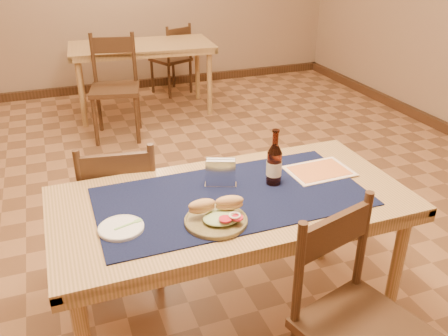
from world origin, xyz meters
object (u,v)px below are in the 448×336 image
object	(u,v)px
main_table	(232,213)
chair_main_near	(356,320)
beer_bottle	(274,164)
back_table	(142,52)
napkin_holder	(221,173)
sandwich_plate	(217,216)
chair_main_far	(122,208)

from	to	relation	value
main_table	chair_main_near	xyz separation A→B (m)	(0.28, -0.61, -0.19)
beer_bottle	back_table	bearing A→B (deg)	89.13
napkin_holder	main_table	bearing A→B (deg)	-84.61
chair_main_near	sandwich_plate	xyz separation A→B (m)	(-0.41, 0.43, 0.31)
napkin_holder	chair_main_near	bearing A→B (deg)	-68.33
chair_main_far	beer_bottle	world-z (taller)	beer_bottle
sandwich_plate	chair_main_near	bearing A→B (deg)	-46.67
beer_bottle	napkin_holder	bearing A→B (deg)	163.53
beer_bottle	sandwich_plate	bearing A→B (deg)	-148.48
chair_main_far	napkin_holder	size ratio (longest dim) A/B	5.67
back_table	chair_main_far	world-z (taller)	chair_main_far
back_table	beer_bottle	world-z (taller)	beer_bottle
back_table	beer_bottle	size ratio (longest dim) A/B	5.74
chair_main_near	beer_bottle	world-z (taller)	beer_bottle
chair_main_near	beer_bottle	bearing A→B (deg)	94.32
back_table	chair_main_near	world-z (taller)	chair_main_near
main_table	napkin_holder	bearing A→B (deg)	95.39
main_table	beer_bottle	size ratio (longest dim) A/B	5.91
back_table	sandwich_plate	bearing A→B (deg)	-96.65
back_table	chair_main_far	bearing A→B (deg)	-104.23
sandwich_plate	napkin_holder	bearing A→B (deg)	67.39
main_table	sandwich_plate	size ratio (longest dim) A/B	6.14
back_table	beer_bottle	bearing A→B (deg)	-90.87
chair_main_far	sandwich_plate	size ratio (longest dim) A/B	3.42
main_table	sandwich_plate	distance (m)	0.25
sandwich_plate	beer_bottle	size ratio (longest dim) A/B	0.96
napkin_holder	back_table	bearing A→B (deg)	84.89
chair_main_far	napkin_holder	world-z (taller)	chair_main_far
chair_main_near	napkin_holder	xyz separation A→B (m)	(-0.29, 0.73, 0.34)
sandwich_plate	chair_main_far	bearing A→B (deg)	111.84
chair_main_near	napkin_holder	distance (m)	0.85
main_table	back_table	bearing A→B (deg)	85.25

